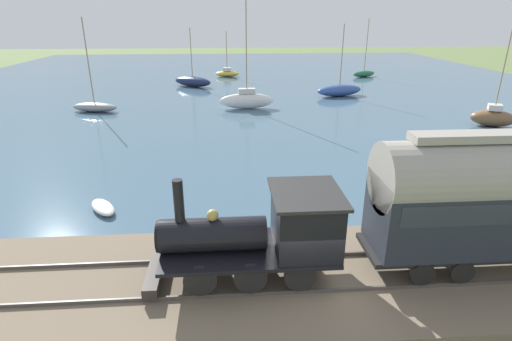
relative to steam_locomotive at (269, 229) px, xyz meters
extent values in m
plane|color=#607542|center=(-0.41, -1.37, -2.26)|extent=(200.00, 200.00, 0.00)
cube|color=#426075|center=(43.26, -1.37, -2.25)|extent=(80.00, 80.00, 0.01)
cube|color=#756651|center=(0.00, -1.37, -1.97)|extent=(5.92, 56.00, 0.57)
cube|color=#4C4742|center=(-0.94, -1.37, -1.63)|extent=(0.07, 54.88, 0.12)
cube|color=#4C4742|center=(0.94, -1.37, -1.63)|extent=(0.07, 54.88, 0.12)
cylinder|color=black|center=(-0.94, -0.85, -1.08)|extent=(0.12, 0.98, 0.98)
cylinder|color=black|center=(0.94, -0.85, -1.08)|extent=(0.12, 0.98, 0.98)
cylinder|color=black|center=(-0.94, 0.62, -1.08)|extent=(0.12, 0.98, 0.98)
cylinder|color=black|center=(0.94, 0.62, -1.08)|extent=(0.12, 0.98, 0.98)
cylinder|color=black|center=(-0.94, 2.08, -1.08)|extent=(0.12, 0.98, 0.98)
cylinder|color=black|center=(0.94, 2.08, -1.08)|extent=(0.12, 0.98, 0.98)
cube|color=black|center=(0.00, 0.62, -0.68)|extent=(2.38, 5.33, 0.12)
cylinder|color=black|center=(0.00, 1.68, -0.10)|extent=(1.03, 3.20, 1.03)
cylinder|color=black|center=(0.00, 3.32, -0.10)|extent=(0.98, 0.08, 0.98)
cylinder|color=black|center=(0.00, 2.64, 1.06)|extent=(0.30, 0.30, 1.30)
sphere|color=tan|center=(0.00, 1.68, 0.55)|extent=(0.36, 0.36, 0.36)
cube|color=black|center=(0.00, -1.11, 0.25)|extent=(2.28, 1.87, 1.73)
cube|color=#282828|center=(0.00, -1.11, 1.16)|extent=(2.48, 2.11, 0.10)
cube|color=#2D2823|center=(0.00, 3.53, -1.39)|extent=(2.18, 0.44, 0.32)
cylinder|color=black|center=(-0.94, -5.81, -1.19)|extent=(0.12, 0.76, 0.76)
cylinder|color=black|center=(0.94, -5.81, -1.19)|extent=(0.12, 0.76, 0.76)
cylinder|color=black|center=(-0.94, -4.57, -1.19)|extent=(0.12, 0.76, 0.76)
cylinder|color=black|center=(0.94, -4.57, -1.19)|extent=(0.12, 0.76, 0.76)
ellipsoid|color=brown|center=(18.97, -19.87, -1.60)|extent=(2.90, 3.65, 1.29)
cylinder|color=#9E8460|center=(18.97, -19.87, 2.66)|extent=(0.10, 0.10, 7.25)
cube|color=silver|center=(18.97, -19.87, -0.73)|extent=(1.31, 1.31, 0.45)
ellipsoid|color=white|center=(26.73, -0.69, -1.53)|extent=(1.26, 5.13, 1.45)
cylinder|color=#9E8460|center=(26.73, -0.69, 3.45)|extent=(0.10, 0.10, 8.50)
cube|color=silver|center=(26.73, -0.69, -0.58)|extent=(0.71, 1.55, 0.45)
ellipsoid|color=gold|center=(47.63, 1.05, -1.84)|extent=(2.02, 3.57, 0.81)
cylinder|color=#9E8460|center=(47.63, 1.05, 1.25)|extent=(0.10, 0.10, 5.37)
cube|color=silver|center=(47.63, 1.05, -1.21)|extent=(1.04, 1.15, 0.45)
ellipsoid|color=#192347|center=(39.60, 5.33, -1.65)|extent=(4.20, 5.30, 1.21)
cylinder|color=#9E8460|center=(39.60, 5.33, 1.79)|extent=(0.10, 0.10, 5.66)
ellipsoid|color=#236B42|center=(46.01, -18.39, -1.82)|extent=(2.42, 3.89, 0.85)
cylinder|color=#9E8460|center=(46.01, -18.39, 2.07)|extent=(0.10, 0.10, 6.94)
ellipsoid|color=gray|center=(26.52, 13.27, -1.84)|extent=(2.30, 4.43, 0.82)
cylinder|color=#9E8460|center=(26.52, 13.27, 2.22)|extent=(0.10, 0.10, 7.32)
ellipsoid|color=#335199|center=(32.24, -11.08, -1.64)|extent=(2.93, 5.48, 1.22)
cylinder|color=#9E8460|center=(32.24, -11.08, 2.09)|extent=(0.10, 0.10, 6.23)
ellipsoid|color=silver|center=(8.83, -11.56, -1.98)|extent=(1.60, 3.14, 0.55)
ellipsoid|color=silver|center=(6.13, 6.93, -2.08)|extent=(2.10, 1.77, 0.35)
camera|label=1|loc=(-10.58, 1.17, 6.10)|focal=28.00mm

